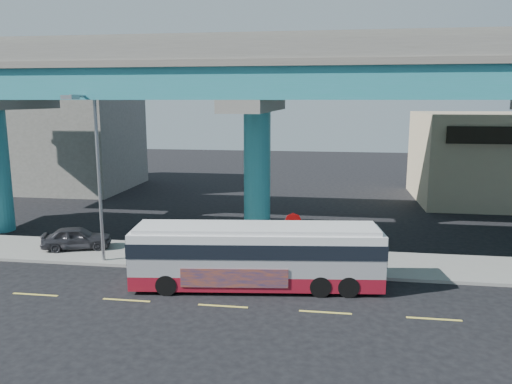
# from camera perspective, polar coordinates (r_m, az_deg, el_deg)

# --- Properties ---
(ground) EXTENTS (120.00, 120.00, 0.00)m
(ground) POSITION_cam_1_polar(r_m,az_deg,el_deg) (20.46, -3.61, -12.56)
(ground) COLOR black
(ground) RESTS_ON ground
(sidewalk) EXTENTS (70.00, 4.00, 0.15)m
(sidewalk) POSITION_cam_1_polar(r_m,az_deg,el_deg) (25.49, -1.02, -7.62)
(sidewalk) COLOR gray
(sidewalk) RESTS_ON ground
(lane_markings) EXTENTS (58.00, 0.12, 0.01)m
(lane_markings) POSITION_cam_1_polar(r_m,az_deg,el_deg) (20.19, -3.80, -12.87)
(lane_markings) COLOR #D8C64C
(lane_markings) RESTS_ON ground
(viaduct) EXTENTS (52.00, 12.40, 11.70)m
(viaduct) POSITION_cam_1_polar(r_m,az_deg,el_deg) (27.81, 0.17, 12.85)
(viaduct) COLOR teal
(viaduct) RESTS_ON ground
(building_beige) EXTENTS (14.00, 10.23, 7.00)m
(building_beige) POSITION_cam_1_polar(r_m,az_deg,el_deg) (43.91, 27.04, 3.49)
(building_beige) COLOR tan
(building_beige) RESTS_ON ground
(building_concrete) EXTENTS (12.00, 10.00, 9.00)m
(building_concrete) POSITION_cam_1_polar(r_m,az_deg,el_deg) (48.84, -21.12, 5.70)
(building_concrete) COLOR gray
(building_concrete) RESTS_ON ground
(transit_bus) EXTENTS (10.88, 3.56, 2.74)m
(transit_bus) POSITION_cam_1_polar(r_m,az_deg,el_deg) (21.53, 0.09, -7.07)
(transit_bus) COLOR maroon
(transit_bus) RESTS_ON ground
(parked_car) EXTENTS (3.50, 4.38, 1.21)m
(parked_car) POSITION_cam_1_polar(r_m,az_deg,el_deg) (28.38, -19.81, -4.93)
(parked_car) COLOR #333339
(parked_car) RESTS_ON sidewalk
(street_lamp) EXTENTS (0.50, 2.66, 8.24)m
(street_lamp) POSITION_cam_1_polar(r_m,az_deg,el_deg) (24.56, -18.23, 4.05)
(street_lamp) COLOR gray
(street_lamp) RESTS_ON sidewalk
(stop_sign) EXTENTS (0.79, 0.21, 2.68)m
(stop_sign) POSITION_cam_1_polar(r_m,az_deg,el_deg) (23.39, 4.25, -4.17)
(stop_sign) COLOR gray
(stop_sign) RESTS_ON sidewalk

